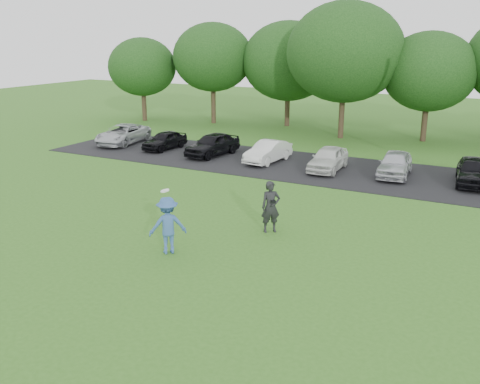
# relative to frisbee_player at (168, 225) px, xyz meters

# --- Properties ---
(ground) EXTENTS (100.00, 100.00, 0.00)m
(ground) POSITION_rel_frisbee_player_xyz_m (0.92, -0.43, -0.91)
(ground) COLOR #35681D
(ground) RESTS_ON ground
(parking_lot) EXTENTS (32.00, 6.50, 0.03)m
(parking_lot) POSITION_rel_frisbee_player_xyz_m (0.92, 12.57, -0.89)
(parking_lot) COLOR black
(parking_lot) RESTS_ON ground
(frisbee_player) EXTENTS (1.32, 1.29, 2.12)m
(frisbee_player) POSITION_rel_frisbee_player_xyz_m (0.00, 0.00, 0.00)
(frisbee_player) COLOR #375C9C
(frisbee_player) RESTS_ON ground
(camera_bystander) EXTENTS (0.78, 0.75, 1.80)m
(camera_bystander) POSITION_rel_frisbee_player_xyz_m (2.06, 3.16, -0.01)
(camera_bystander) COLOR black
(camera_bystander) RESTS_ON ground
(parked_cars) EXTENTS (29.25, 4.85, 1.26)m
(parked_cars) POSITION_rel_frisbee_player_xyz_m (1.69, 12.63, -0.29)
(parked_cars) COLOR #B7B9BE
(parked_cars) RESTS_ON parking_lot
(tree_row) EXTENTS (42.39, 9.85, 8.64)m
(tree_row) POSITION_rel_frisbee_player_xyz_m (2.43, 22.33, 4.00)
(tree_row) COLOR #38281C
(tree_row) RESTS_ON ground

